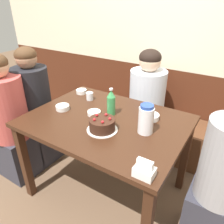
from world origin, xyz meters
name	(u,v)px	position (x,y,z in m)	size (l,w,h in m)	color
ground_plane	(107,189)	(0.00, 0.00, 0.00)	(12.00, 12.00, 0.00)	brown
back_wall	(162,36)	(0.00, 1.05, 1.25)	(4.80, 0.04, 2.50)	#4C2314
bench_seat	(146,130)	(0.00, 0.83, 0.22)	(2.18, 0.38, 0.44)	#56331E
dining_table	(106,130)	(0.00, 0.00, 0.66)	(1.22, 0.91, 0.76)	#381E11
birthday_cake	(102,125)	(0.06, -0.14, 0.81)	(0.22, 0.22, 0.11)	white
water_pitcher	(146,119)	(0.33, 0.00, 0.87)	(0.11, 0.11, 0.21)	white
soju_bottle	(111,102)	(-0.01, 0.10, 0.87)	(0.07, 0.07, 0.22)	#388E4C
napkin_holder	(144,170)	(0.51, -0.39, 0.80)	(0.11, 0.08, 0.11)	white
bowl_soup_white	(81,91)	(-0.49, 0.30, 0.78)	(0.10, 0.10, 0.04)	white
bowl_rice_small	(63,107)	(-0.40, -0.05, 0.78)	(0.11, 0.11, 0.04)	white
bowl_side_dish	(151,117)	(0.29, 0.20, 0.78)	(0.13, 0.13, 0.04)	white
bowl_sauce_shallow	(94,113)	(-0.12, 0.01, 0.78)	(0.11, 0.11, 0.03)	white
glass_water_tall	(90,96)	(-0.33, 0.23, 0.80)	(0.06, 0.06, 0.07)	silver
person_teal_shirt	(146,106)	(0.03, 0.71, 0.59)	(0.36, 0.36, 1.18)	#33333D
person_pale_blue_shirt	(10,123)	(-0.87, -0.27, 0.59)	(0.34, 0.34, 1.22)	#33333D
person_grey_tee	(36,110)	(-0.87, 0.02, 0.59)	(0.34, 0.34, 1.22)	#33333D
person_dark_striped	(220,185)	(0.87, 0.01, 0.54)	(0.34, 0.31, 1.18)	#33333D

